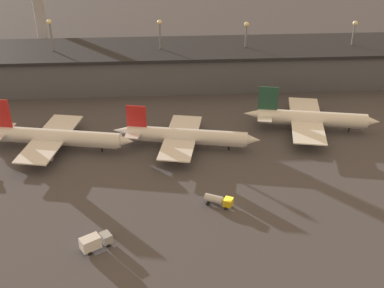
{
  "coord_description": "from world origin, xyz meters",
  "views": [
    {
      "loc": [
        -14.62,
        -92.41,
        68.8
      ],
      "look_at": [
        -7.37,
        20.11,
        6.0
      ],
      "focal_mm": 45.0,
      "sensor_mm": 36.0,
      "label": 1
    }
  ],
  "objects": [
    {
      "name": "lamp_post_1",
      "position": [
        -15.23,
        79.07,
        15.47
      ],
      "size": [
        1.8,
        1.8,
        24.22
      ],
      "color": "slate",
      "rests_on": "ground"
    },
    {
      "name": "service_vehicle_0",
      "position": [
        -29.98,
        -13.26,
        1.88
      ],
      "size": [
        6.96,
        5.61,
        3.38
      ],
      "rotation": [
        0.0,
        0.0,
        0.55
      ],
      "color": "#9EA3A8",
      "rests_on": "ground"
    },
    {
      "name": "terminal_building",
      "position": [
        0.0,
        80.41,
        6.83
      ],
      "size": [
        189.9,
        28.67,
        13.58
      ],
      "color": "#4C515B",
      "rests_on": "ground"
    },
    {
      "name": "lamp_post_2",
      "position": [
        16.23,
        79.07,
        14.76
      ],
      "size": [
        1.8,
        1.8,
        22.93
      ],
      "color": "slate",
      "rests_on": "ground"
    },
    {
      "name": "lamp_post_3",
      "position": [
        56.54,
        79.07,
        14.6
      ],
      "size": [
        1.8,
        1.8,
        22.65
      ],
      "color": "slate",
      "rests_on": "ground"
    },
    {
      "name": "ground",
      "position": [
        0.0,
        0.0,
        0.0
      ],
      "size": [
        600.0,
        600.0,
        0.0
      ],
      "primitive_type": "plane",
      "color": "#423F44"
    },
    {
      "name": "airplane_2",
      "position": [
        -8.71,
        29.0,
        3.64
      ],
      "size": [
        42.67,
        28.66,
        12.39
      ],
      "rotation": [
        0.0,
        0.0,
        -0.2
      ],
      "color": "silver",
      "rests_on": "ground"
    },
    {
      "name": "service_vehicle_2",
      "position": [
        -2.29,
        0.33,
        1.53
      ],
      "size": [
        7.0,
        4.79,
        2.56
      ],
      "rotation": [
        0.0,
        0.0,
        -0.44
      ],
      "color": "gold",
      "rests_on": "ground"
    },
    {
      "name": "airplane_3",
      "position": [
        30.18,
        37.63,
        3.81
      ],
      "size": [
        41.26,
        33.3,
        13.59
      ],
      "rotation": [
        0.0,
        0.0,
        -0.2
      ],
      "color": "white",
      "rests_on": "ground"
    },
    {
      "name": "airplane_1",
      "position": [
        -45.92,
        30.55,
        3.8
      ],
      "size": [
        45.76,
        30.55,
        14.65
      ],
      "rotation": [
        0.0,
        0.0,
        -0.2
      ],
      "color": "silver",
      "rests_on": "ground"
    },
    {
      "name": "lamp_post_0",
      "position": [
        -53.99,
        79.07,
        15.91
      ],
      "size": [
        1.8,
        1.8,
        25.01
      ],
      "color": "slate",
      "rests_on": "ground"
    }
  ]
}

